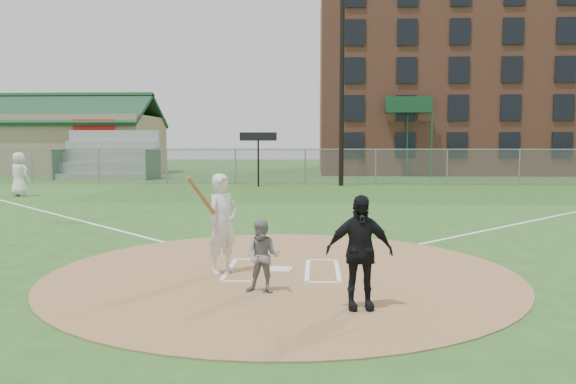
{
  "coord_description": "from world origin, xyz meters",
  "views": [
    {
      "loc": [
        0.59,
        -9.99,
        2.35
      ],
      "look_at": [
        0.0,
        2.0,
        1.3
      ],
      "focal_mm": 35.0,
      "sensor_mm": 36.0,
      "label": 1
    }
  ],
  "objects_px": {
    "umpire": "(359,252)",
    "batter_at_plate": "(223,223)",
    "catcher": "(263,256)",
    "home_plate": "(280,269)",
    "ondeck_player": "(19,174)"
  },
  "relations": [
    {
      "from": "umpire",
      "to": "batter_at_plate",
      "type": "xyz_separation_m",
      "value": [
        -2.28,
        2.07,
        0.09
      ]
    },
    {
      "from": "catcher",
      "to": "batter_at_plate",
      "type": "relative_size",
      "value": 0.64
    },
    {
      "from": "home_plate",
      "to": "ondeck_player",
      "type": "relative_size",
      "value": 0.21
    },
    {
      "from": "batter_at_plate",
      "to": "ondeck_player",
      "type": "bearing_deg",
      "value": 128.69
    },
    {
      "from": "ondeck_player",
      "to": "catcher",
      "type": "bearing_deg",
      "value": 146.15
    },
    {
      "from": "batter_at_plate",
      "to": "home_plate",
      "type": "bearing_deg",
      "value": 14.35
    },
    {
      "from": "ondeck_player",
      "to": "batter_at_plate",
      "type": "xyz_separation_m",
      "value": [
        11.43,
        -14.28,
        -0.06
      ]
    },
    {
      "from": "home_plate",
      "to": "umpire",
      "type": "distance_m",
      "value": 2.77
    },
    {
      "from": "ondeck_player",
      "to": "umpire",
      "type": "bearing_deg",
      "value": 147.88
    },
    {
      "from": "home_plate",
      "to": "catcher",
      "type": "xyz_separation_m",
      "value": [
        -0.18,
        -1.56,
        0.56
      ]
    },
    {
      "from": "ondeck_player",
      "to": "batter_at_plate",
      "type": "relative_size",
      "value": 1.09
    },
    {
      "from": "catcher",
      "to": "home_plate",
      "type": "bearing_deg",
      "value": 93.29
    },
    {
      "from": "umpire",
      "to": "batter_at_plate",
      "type": "relative_size",
      "value": 0.9
    },
    {
      "from": "catcher",
      "to": "ondeck_player",
      "type": "bearing_deg",
      "value": 138.03
    },
    {
      "from": "home_plate",
      "to": "umpire",
      "type": "height_order",
      "value": "umpire"
    }
  ]
}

